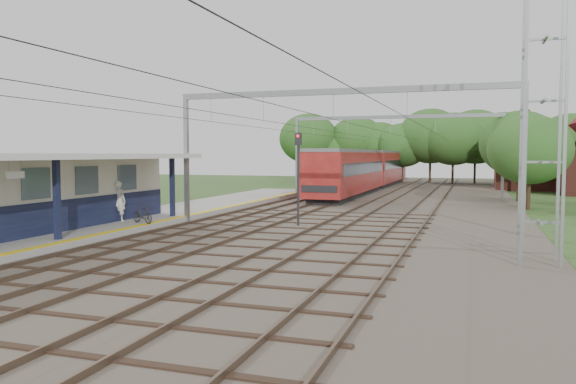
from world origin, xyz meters
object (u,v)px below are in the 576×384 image
at_px(person, 119,201).
at_px(signal_post, 298,166).
at_px(bicycle, 142,214).
at_px(train, 369,169).

height_order(person, signal_post, signal_post).
relative_size(bicycle, signal_post, 0.32).
distance_m(bicycle, signal_post, 8.14).
distance_m(bicycle, train, 34.20).
distance_m(person, train, 34.07).
bearing_deg(person, bicycle, 166.21).
xyz_separation_m(person, train, (6.73, 33.39, 0.89)).
height_order(person, bicycle, person).
relative_size(person, bicycle, 1.32).
bearing_deg(bicycle, signal_post, -40.50).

